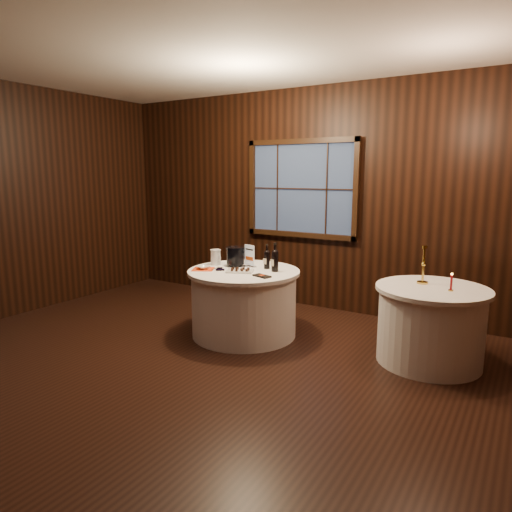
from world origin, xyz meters
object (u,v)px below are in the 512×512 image
Objects in this scene: main_table at (244,302)px; grape_bunch at (219,269)px; brass_candlestick at (423,270)px; red_candle at (451,284)px; port_bottle_right at (275,259)px; chocolate_box at (262,276)px; port_bottle_left at (267,258)px; glass_pitcher at (216,257)px; chocolate_plate at (240,270)px; cracker_bowl at (203,267)px; ice_bucket at (235,256)px; side_table at (430,325)px; sign_stand at (250,259)px.

grape_bunch reaches higher than main_table.
brass_candlestick is 0.34m from red_candle.
port_bottle_right is 1.62× the size of chocolate_box.
brass_candlestick is at bearing 15.70° from grape_bunch.
port_bottle_left reaches higher than main_table.
port_bottle_left reaches higher than glass_pitcher.
port_bottle_right is at bearing -169.80° from brass_candlestick.
chocolate_plate is at bearing -104.31° from port_bottle_left.
chocolate_box is (0.33, -0.08, -0.01)m from chocolate_plate.
chocolate_plate is at bearing 18.70° from grape_bunch.
red_candle is at bearing 9.79° from cracker_bowl.
port_bottle_right is at bearing -1.14° from ice_bucket.
side_table is 6.67× the size of grape_bunch.
main_table is 1.19× the size of side_table.
chocolate_box is at bearing -158.95° from brass_candlestick.
cracker_bowl reaches higher than side_table.
chocolate_plate is 0.52m from glass_pitcher.
sign_stand reaches higher than cracker_bowl.
port_bottle_left is 0.81× the size of chocolate_plate.
red_candle is (1.82, 0.42, 0.06)m from chocolate_box.
chocolate_plate is 2.17× the size of grape_bunch.
port_bottle_left is at bearing 10.30° from ice_bucket.
port_bottle_left is at bearing 129.61° from chocolate_box.
main_table and side_table have the same top height.
ice_bucket is 0.42m from cracker_bowl.
ice_bucket is 0.26m from glass_pitcher.
cracker_bowl is (-0.21, -0.03, 0.00)m from grape_bunch.
chocolate_plate is (0.05, -0.29, -0.08)m from sign_stand.
port_bottle_left is 0.65m from glass_pitcher.
main_table is at bearing 99.44° from chocolate_plate.
sign_stand is 2.20m from red_candle.
ice_bucket is at bearing 89.11° from grape_bunch.
sign_stand is 0.44m from glass_pitcher.
port_bottle_right is at bearing 20.37° from glass_pitcher.
cracker_bowl is (0.04, -0.29, -0.07)m from glass_pitcher.
cracker_bowl is at bearing -121.65° from ice_bucket.
port_bottle_right is (0.15, -0.08, 0.02)m from port_bottle_left.
chocolate_box is 0.86m from glass_pitcher.
grape_bunch is at bearing -139.12° from main_table.
glass_pitcher is (-2.46, -0.22, 0.48)m from side_table.
chocolate_box is at bearing -166.97° from red_candle.
sign_stand reaches higher than side_table.
ice_bucket is 0.59× the size of brass_candlestick.
chocolate_box is (0.56, -0.32, -0.11)m from ice_bucket.
chocolate_box is (0.02, -0.31, -0.13)m from port_bottle_right.
main_table is at bearing -136.14° from port_bottle_right.
brass_candlestick reaches higher than cracker_bowl.
glass_pitcher is (-0.43, -0.10, 0.00)m from sign_stand.
brass_candlestick reaches higher than port_bottle_right.
main_table is 2.23m from red_candle.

